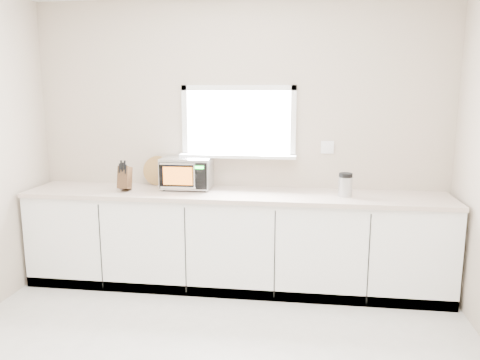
# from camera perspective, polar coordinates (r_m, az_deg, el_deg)

# --- Properties ---
(back_wall) EXTENTS (4.00, 0.17, 2.70)m
(back_wall) POSITION_cam_1_polar(r_m,az_deg,el_deg) (4.56, -0.15, 4.74)
(back_wall) COLOR #B8A992
(back_wall) RESTS_ON ground
(cabinets) EXTENTS (3.92, 0.60, 0.88)m
(cabinets) POSITION_cam_1_polar(r_m,az_deg,el_deg) (4.46, -0.68, -7.54)
(cabinets) COLOR white
(cabinets) RESTS_ON ground
(countertop) EXTENTS (3.92, 0.64, 0.04)m
(countertop) POSITION_cam_1_polar(r_m,az_deg,el_deg) (4.33, -0.72, -1.80)
(countertop) COLOR beige
(countertop) RESTS_ON cabinets
(microwave) EXTENTS (0.48, 0.40, 0.30)m
(microwave) POSITION_cam_1_polar(r_m,az_deg,el_deg) (4.51, -6.47, 0.94)
(microwave) COLOR black
(microwave) RESTS_ON countertop
(knife_block) EXTENTS (0.11, 0.21, 0.30)m
(knife_block) POSITION_cam_1_polar(r_m,az_deg,el_deg) (4.52, -13.87, 0.31)
(knife_block) COLOR #4D311B
(knife_block) RESTS_ON countertop
(cutting_board) EXTENTS (0.29, 0.07, 0.29)m
(cutting_board) POSITION_cam_1_polar(r_m,az_deg,el_deg) (4.72, -10.02, 1.13)
(cutting_board) COLOR #A1733E
(cutting_board) RESTS_ON countertop
(coffee_grinder) EXTENTS (0.13, 0.13, 0.21)m
(coffee_grinder) POSITION_cam_1_polar(r_m,az_deg,el_deg) (4.26, 12.72, -0.55)
(coffee_grinder) COLOR #B7BABF
(coffee_grinder) RESTS_ON countertop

